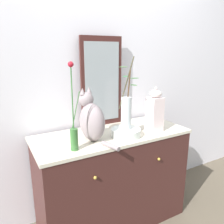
# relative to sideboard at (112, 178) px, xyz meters

# --- Properties ---
(ground_plane) EXTENTS (6.00, 6.00, 0.00)m
(ground_plane) POSITION_rel_sideboard_xyz_m (0.00, 0.00, -0.42)
(ground_plane) COLOR brown
(wall_back) EXTENTS (4.40, 0.08, 2.60)m
(wall_back) POSITION_rel_sideboard_xyz_m (0.00, 0.34, 0.88)
(wall_back) COLOR silver
(wall_back) RESTS_ON ground_plane
(sideboard) EXTENTS (1.27, 0.54, 0.83)m
(sideboard) POSITION_rel_sideboard_xyz_m (0.00, 0.00, 0.00)
(sideboard) COLOR #3E1F1C
(sideboard) RESTS_ON ground_plane
(mirror_leaning) EXTENTS (0.38, 0.03, 0.77)m
(mirror_leaning) POSITION_rel_sideboard_xyz_m (0.03, 0.24, 0.80)
(mirror_leaning) COLOR #3C1B18
(mirror_leaning) RESTS_ON sideboard
(cat_sitting) EXTENTS (0.21, 0.40, 0.39)m
(cat_sitting) POSITION_rel_sideboard_xyz_m (-0.20, -0.05, 0.58)
(cat_sitting) COLOR gray
(cat_sitting) RESTS_ON sideboard
(vase_slim_green) EXTENTS (0.08, 0.05, 0.59)m
(vase_slim_green) POSITION_rel_sideboard_xyz_m (-0.38, -0.16, 0.56)
(vase_slim_green) COLOR #376932
(vase_slim_green) RESTS_ON sideboard
(bowl_porcelain) EXTENTS (0.23, 0.23, 0.06)m
(bowl_porcelain) POSITION_rel_sideboard_xyz_m (0.06, -0.11, 0.45)
(bowl_porcelain) COLOR white
(bowl_porcelain) RESTS_ON sideboard
(vase_glass_clear) EXTENTS (0.15, 0.17, 0.55)m
(vase_glass_clear) POSITION_rel_sideboard_xyz_m (0.07, -0.11, 0.62)
(vase_glass_clear) COLOR silver
(vase_glass_clear) RESTS_ON bowl_porcelain
(jar_lidded_porcelain) EXTENTS (0.11, 0.11, 0.37)m
(jar_lidded_porcelain) POSITION_rel_sideboard_xyz_m (0.33, -0.12, 0.59)
(jar_lidded_porcelain) COLOR silver
(jar_lidded_porcelain) RESTS_ON sideboard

